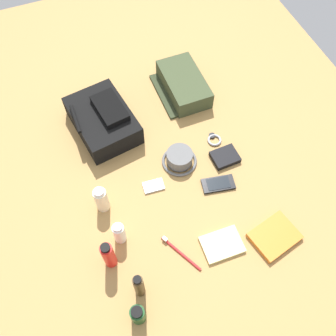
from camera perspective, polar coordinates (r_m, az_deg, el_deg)
The scene contains 16 objects.
ground_plane at distance 1.59m, azimuth 0.00°, elevation -0.94°, with size 2.64×2.02×0.02m, color #9F7943.
backpack at distance 1.69m, azimuth -9.77°, elevation 7.21°, with size 0.36×0.28×0.13m.
toiletry_pouch at distance 1.82m, azimuth 2.29°, elevation 12.49°, with size 0.30×0.21×0.09m.
bucket_hat at distance 1.59m, azimuth 1.75°, elevation 1.45°, with size 0.15×0.15×0.06m.
shampoo_bottle at distance 1.35m, azimuth -4.59°, elevation -21.24°, with size 0.05×0.05×0.11m.
cologne_bottle at distance 1.33m, azimuth -4.41°, elevation -17.37°, with size 0.04×0.04×0.17m.
sunscreen_spray at distance 1.37m, azimuth -8.99°, elevation -12.90°, with size 0.04×0.04×0.17m.
toothpaste_tube at distance 1.42m, azimuth -7.40°, elevation -9.71°, with size 0.04×0.04×0.12m.
lotion_bottle at distance 1.47m, azimuth -10.04°, elevation -4.70°, with size 0.05×0.05×0.14m.
paperback_novel at distance 1.51m, azimuth 15.82°, elevation -9.93°, with size 0.17×0.20×0.02m.
cell_phone at distance 1.56m, azimuth 7.61°, elevation -2.42°, with size 0.09×0.14×0.01m.
media_player at distance 1.55m, azimuth -2.20°, elevation -2.73°, with size 0.06×0.09×0.01m.
wristwatch at distance 1.68m, azimuth 7.00°, elevation 4.31°, with size 0.07×0.06×0.01m.
toothbrush at distance 1.44m, azimuth 1.65°, elevation -12.50°, with size 0.17×0.10×0.02m.
wallet at distance 1.63m, azimuth 8.62°, elevation 1.66°, with size 0.09×0.11×0.02m, color black.
notepad at distance 1.46m, azimuth 8.17°, elevation -11.39°, with size 0.11×0.15×0.02m, color beige.
Camera 1 is at (-0.72, 0.29, 1.38)m, focal length 40.27 mm.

